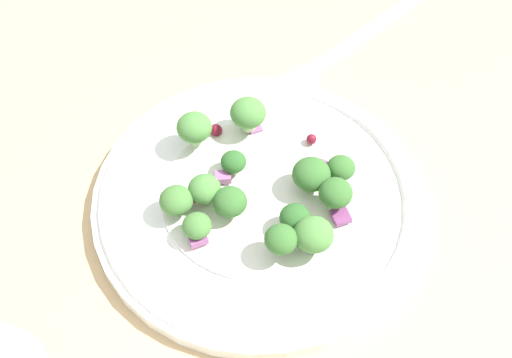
{
  "coord_description": "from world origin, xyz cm",
  "views": [
    {
      "loc": [
        -5.21,
        -27.65,
        41.9
      ],
      "look_at": [
        -0.81,
        0.46,
        2.7
      ],
      "focal_mm": 46.78,
      "sensor_mm": 36.0,
      "label": 1
    }
  ],
  "objects": [
    {
      "name": "ground_plane",
      "position": [
        0.0,
        0.0,
        -1.0
      ],
      "size": [
        180.0,
        180.0,
        2.0
      ],
      "primitive_type": "cube",
      "color": "tan"
    },
    {
      "name": "broccoli_floret_3",
      "position": [
        4.51,
        -2.0,
        3.17
      ],
      "size": [
        2.44,
        2.44,
        2.47
      ],
      "color": "#ADD18E",
      "rests_on": "plate"
    },
    {
      "name": "onion_bit_0",
      "position": [
        -7.0,
        0.06,
        1.55
      ],
      "size": [
        1.48,
        1.53,
        0.41
      ],
      "primitive_type": "cube",
      "rotation": [
        0.0,
        0.0,
        0.65
      ],
      "color": "#934C84",
      "rests_on": "plate"
    },
    {
      "name": "onion_bit_4",
      "position": [
        4.4,
        1.11,
        1.95
      ],
      "size": [
        1.7,
        1.73,
        0.59
      ],
      "primitive_type": "cube",
      "rotation": [
        0.0,
        0.0,
        0.88
      ],
      "color": "#934C84",
      "rests_on": "plate"
    },
    {
      "name": "plate",
      "position": [
        -0.81,
        0.46,
        0.86
      ],
      "size": [
        24.45,
        24.45,
        1.7
      ],
      "color": "white",
      "rests_on": "ground_plane"
    },
    {
      "name": "cranberry_1",
      "position": [
        2.18,
        -3.2,
        2.17
      ],
      "size": [
        0.98,
        0.98,
        0.98
      ],
      "primitive_type": "sphere",
      "color": "maroon",
      "rests_on": "plate"
    },
    {
      "name": "broccoli_floret_11",
      "position": [
        -6.7,
        -0.61,
        2.75
      ],
      "size": [
        2.44,
        2.44,
        2.47
      ],
      "color": "#8EB77A",
      "rests_on": "plate"
    },
    {
      "name": "broccoli_floret_1",
      "position": [
        2.26,
        -5.12,
        3.17
      ],
      "size": [
        2.77,
        2.77,
        2.8
      ],
      "color": "#8EB77A",
      "rests_on": "plate"
    },
    {
      "name": "broccoli_floret_10",
      "position": [
        5.57,
        0.56,
        2.57
      ],
      "size": [
        2.12,
        2.12,
        2.15
      ],
      "color": "#9EC684",
      "rests_on": "plate"
    },
    {
      "name": "cranberry_2",
      "position": [
        4.13,
        4.17,
        1.87
      ],
      "size": [
        0.81,
        0.81,
        0.81
      ],
      "primitive_type": "sphere",
      "color": "maroon",
      "rests_on": "plate"
    },
    {
      "name": "broccoli_floret_9",
      "position": [
        -2.21,
        2.36,
        2.54
      ],
      "size": [
        1.93,
        1.93,
        1.95
      ],
      "color": "#9EC684",
      "rests_on": "plate"
    },
    {
      "name": "broccoli_floret_6",
      "position": [
        -5.48,
        -2.83,
        2.6
      ],
      "size": [
        2.07,
        2.07,
        2.1
      ],
      "color": "#9EC684",
      "rests_on": "plate"
    },
    {
      "name": "broccoli_floret_8",
      "position": [
        -0.52,
        6.29,
        3.33
      ],
      "size": [
        2.81,
        2.81,
        2.84
      ],
      "color": "#ADD18E",
      "rests_on": "plate"
    },
    {
      "name": "cranberry_0",
      "position": [
        -3.07,
        6.35,
        1.73
      ],
      "size": [
        0.98,
        0.98,
        0.98
      ],
      "primitive_type": "sphere",
      "color": "maroon",
      "rests_on": "plate"
    },
    {
      "name": "broccoli_floret_12",
      "position": [
        -2.95,
        -1.38,
        2.87
      ],
      "size": [
        2.44,
        2.44,
        2.47
      ],
      "color": "#9EC684",
      "rests_on": "plate"
    },
    {
      "name": "fork",
      "position": [
        9.66,
        15.54,
        0.25
      ],
      "size": [
        16.39,
        11.95,
        0.5
      ],
      "color": "silver",
      "rests_on": "ground_plane"
    },
    {
      "name": "broccoli_floret_5",
      "position": [
        1.35,
        -3.3,
        2.72
      ],
      "size": [
        2.2,
        2.2,
        2.23
      ],
      "color": "#9EC684",
      "rests_on": "plate"
    },
    {
      "name": "broccoli_floret_2",
      "position": [
        -4.62,
        -0.15,
        2.88
      ],
      "size": [
        2.38,
        2.38,
        2.41
      ],
      "color": "#8EB77A",
      "rests_on": "plate"
    },
    {
      "name": "onion_bit_3",
      "position": [
        0.27,
        6.29,
        1.48
      ],
      "size": [
        1.22,
        1.21,
        0.32
      ],
      "primitive_type": "cube",
      "rotation": [
        0.0,
        0.0,
        1.79
      ],
      "color": "#A35B93",
      "rests_on": "plate"
    },
    {
      "name": "dressing_pool",
      "position": [
        -0.81,
        0.46,
        1.3
      ],
      "size": [
        14.18,
        14.18,
        0.2
      ],
      "primitive_type": "cylinder",
      "color": "white",
      "rests_on": "plate"
    },
    {
      "name": "onion_bit_2",
      "position": [
        4.77,
        -3.09,
        1.8
      ],
      "size": [
        1.46,
        1.51,
        0.44
      ],
      "primitive_type": "cube",
      "rotation": [
        0.0,
        0.0,
        1.76
      ],
      "color": "#843D75",
      "rests_on": "plate"
    },
    {
      "name": "broccoli_floret_4",
      "position": [
        -4.76,
        5.39,
        3.41
      ],
      "size": [
        2.71,
        2.71,
        2.75
      ],
      "color": "#8EB77A",
      "rests_on": "plate"
    },
    {
      "name": "onion_bit_5",
      "position": [
        -5.5,
        -3.53,
        1.92
      ],
      "size": [
        1.42,
        1.15,
        0.57
      ],
      "primitive_type": "cube",
      "rotation": [
        0.0,
        0.0,
        1.84
      ],
      "color": "#934C84",
      "rests_on": "plate"
    },
    {
      "name": "broccoli_floret_0",
      "position": [
        -0.02,
        -5.23,
        3.31
      ],
      "size": [
        2.29,
        2.29,
        2.32
      ],
      "color": "#8EB77A",
      "rests_on": "plate"
    },
    {
      "name": "onion_bit_1",
      "position": [
        -3.1,
        1.56,
        1.95
      ],
      "size": [
        1.25,
        0.98,
        0.59
      ],
      "primitive_type": "cube",
      "rotation": [
        0.0,
        0.0,
        1.49
      ],
      "color": "#A35B93",
      "rests_on": "plate"
    },
    {
      "name": "cranberry_3",
      "position": [
        -5.42,
        0.27,
        2.05
      ],
      "size": [
        0.83,
        0.83,
        0.83
      ],
      "primitive_type": "sphere",
      "color": "maroon",
      "rests_on": "plate"
    },
    {
      "name": "broccoli_floret_7",
      "position": [
        3.18,
        -0.24,
        2.99
      ],
      "size": [
        2.81,
        2.81,
        2.85
      ],
      "color": "#9EC684",
      "rests_on": "plate"
    }
  ]
}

